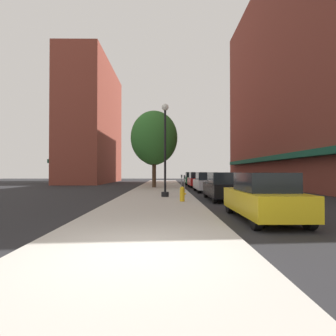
{
  "coord_description": "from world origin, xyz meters",
  "views": [
    {
      "loc": [
        0.62,
        -5.35,
        1.69
      ],
      "look_at": [
        0.75,
        14.07,
        1.97
      ],
      "focal_mm": 28.62,
      "sensor_mm": 36.0,
      "label": 1
    }
  ],
  "objects_px": {
    "lamppost": "(165,148)",
    "fire_hydrant": "(182,194)",
    "parking_meter_near": "(185,181)",
    "car_green": "(192,179)",
    "tree_mid": "(154,138)",
    "car_silver": "(206,182)",
    "car_yellow": "(263,197)",
    "car_red": "(197,180)",
    "parking_meter_far": "(182,180)",
    "tree_near": "(154,145)",
    "car_black": "(223,187)"
  },
  "relations": [
    {
      "from": "car_black",
      "to": "car_green",
      "type": "height_order",
      "value": "same"
    },
    {
      "from": "lamppost",
      "to": "car_yellow",
      "type": "xyz_separation_m",
      "value": [
        3.45,
        -7.61,
        -2.39
      ]
    },
    {
      "from": "parking_meter_far",
      "to": "car_red",
      "type": "xyz_separation_m",
      "value": [
        1.95,
        4.57,
        -0.14
      ]
    },
    {
      "from": "parking_meter_near",
      "to": "car_silver",
      "type": "xyz_separation_m",
      "value": [
        1.95,
        1.77,
        -0.14
      ]
    },
    {
      "from": "lamppost",
      "to": "car_red",
      "type": "xyz_separation_m",
      "value": [
        3.45,
        12.3,
        -2.39
      ]
    },
    {
      "from": "lamppost",
      "to": "car_black",
      "type": "height_order",
      "value": "lamppost"
    },
    {
      "from": "parking_meter_far",
      "to": "car_yellow",
      "type": "bearing_deg",
      "value": -82.76
    },
    {
      "from": "parking_meter_far",
      "to": "car_green",
      "type": "relative_size",
      "value": 0.3
    },
    {
      "from": "tree_mid",
      "to": "car_green",
      "type": "height_order",
      "value": "tree_mid"
    },
    {
      "from": "tree_mid",
      "to": "car_silver",
      "type": "distance_m",
      "value": 8.03
    },
    {
      "from": "fire_hydrant",
      "to": "tree_mid",
      "type": "relative_size",
      "value": 0.1
    },
    {
      "from": "car_green",
      "to": "tree_near",
      "type": "bearing_deg",
      "value": -168.58
    },
    {
      "from": "tree_near",
      "to": "parking_meter_near",
      "type": "bearing_deg",
      "value": -77.54
    },
    {
      "from": "lamppost",
      "to": "car_black",
      "type": "xyz_separation_m",
      "value": [
        3.45,
        -1.02,
        -2.39
      ]
    },
    {
      "from": "fire_hydrant",
      "to": "car_green",
      "type": "bearing_deg",
      "value": 83.25
    },
    {
      "from": "car_yellow",
      "to": "car_black",
      "type": "relative_size",
      "value": 1.0
    },
    {
      "from": "lamppost",
      "to": "fire_hydrant",
      "type": "bearing_deg",
      "value": -70.96
    },
    {
      "from": "fire_hydrant",
      "to": "parking_meter_near",
      "type": "xyz_separation_m",
      "value": [
        0.57,
        6.56,
        0.43
      ]
    },
    {
      "from": "lamppost",
      "to": "parking_meter_far",
      "type": "height_order",
      "value": "lamppost"
    },
    {
      "from": "parking_meter_far",
      "to": "car_silver",
      "type": "distance_m",
      "value": 2.86
    },
    {
      "from": "tree_near",
      "to": "tree_mid",
      "type": "relative_size",
      "value": 0.97
    },
    {
      "from": "car_black",
      "to": "car_yellow",
      "type": "bearing_deg",
      "value": -90.15
    },
    {
      "from": "car_black",
      "to": "car_silver",
      "type": "xyz_separation_m",
      "value": [
        0.0,
        6.67,
        0.0
      ]
    },
    {
      "from": "parking_meter_near",
      "to": "car_green",
      "type": "bearing_deg",
      "value": 82.48
    },
    {
      "from": "parking_meter_near",
      "to": "car_black",
      "type": "distance_m",
      "value": 5.28
    },
    {
      "from": "parking_meter_far",
      "to": "car_red",
      "type": "distance_m",
      "value": 4.97
    },
    {
      "from": "fire_hydrant",
      "to": "tree_near",
      "type": "distance_m",
      "value": 21.03
    },
    {
      "from": "parking_meter_near",
      "to": "car_green",
      "type": "relative_size",
      "value": 0.3
    },
    {
      "from": "tree_mid",
      "to": "car_green",
      "type": "bearing_deg",
      "value": 60.37
    },
    {
      "from": "car_yellow",
      "to": "car_green",
      "type": "distance_m",
      "value": 26.27
    },
    {
      "from": "parking_meter_far",
      "to": "tree_mid",
      "type": "height_order",
      "value": "tree_mid"
    },
    {
      "from": "car_silver",
      "to": "fire_hydrant",
      "type": "bearing_deg",
      "value": -106.56
    },
    {
      "from": "tree_mid",
      "to": "car_red",
      "type": "bearing_deg",
      "value": 20.96
    },
    {
      "from": "parking_meter_far",
      "to": "car_yellow",
      "type": "height_order",
      "value": "car_yellow"
    },
    {
      "from": "car_yellow",
      "to": "tree_near",
      "type": "bearing_deg",
      "value": 101.91
    },
    {
      "from": "lamppost",
      "to": "parking_meter_near",
      "type": "height_order",
      "value": "lamppost"
    },
    {
      "from": "car_silver",
      "to": "car_green",
      "type": "relative_size",
      "value": 1.0
    },
    {
      "from": "tree_mid",
      "to": "car_black",
      "type": "xyz_separation_m",
      "value": [
        4.62,
        -11.56,
        -4.38
      ]
    },
    {
      "from": "parking_meter_far",
      "to": "tree_mid",
      "type": "xyz_separation_m",
      "value": [
        -2.67,
        2.8,
        4.24
      ]
    },
    {
      "from": "car_silver",
      "to": "car_red",
      "type": "relative_size",
      "value": 1.0
    },
    {
      "from": "tree_near",
      "to": "car_yellow",
      "type": "bearing_deg",
      "value": -78.82
    },
    {
      "from": "lamppost",
      "to": "car_green",
      "type": "height_order",
      "value": "lamppost"
    },
    {
      "from": "tree_mid",
      "to": "tree_near",
      "type": "bearing_deg",
      "value": 93.06
    },
    {
      "from": "fire_hydrant",
      "to": "parking_meter_far",
      "type": "bearing_deg",
      "value": 86.85
    },
    {
      "from": "tree_near",
      "to": "tree_mid",
      "type": "height_order",
      "value": "tree_mid"
    },
    {
      "from": "parking_meter_near",
      "to": "car_red",
      "type": "xyz_separation_m",
      "value": [
        1.95,
        8.42,
        -0.14
      ]
    },
    {
      "from": "car_black",
      "to": "tree_mid",
      "type": "bearing_deg",
      "value": 111.64
    },
    {
      "from": "car_yellow",
      "to": "lamppost",
      "type": "bearing_deg",
      "value": 115.1
    },
    {
      "from": "fire_hydrant",
      "to": "car_silver",
      "type": "distance_m",
      "value": 8.71
    },
    {
      "from": "lamppost",
      "to": "car_green",
      "type": "relative_size",
      "value": 1.37
    }
  ]
}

